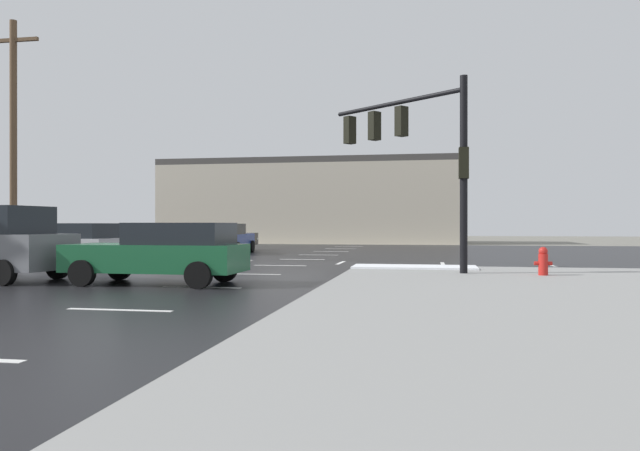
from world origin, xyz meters
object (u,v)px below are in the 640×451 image
sedan_silver (66,243)px  fire_hydrant (543,261)px  sedan_black (215,236)px  sedan_green (162,252)px  sedan_blue (227,238)px  traffic_signal_mast (416,142)px  sedan_navy (187,235)px  utility_pole_mid (13,136)px

sedan_silver → fire_hydrant: bearing=176.2°
sedan_black → sedan_green: bearing=-79.4°
sedan_blue → sedan_green: same height
sedan_green → sedan_blue: bearing=-76.1°
traffic_signal_mast → fire_hydrant: bearing=-163.2°
traffic_signal_mast → sedan_black: size_ratio=1.23×
sedan_blue → sedan_navy: bearing=33.3°
sedan_black → utility_pole_mid: bearing=-113.6°
traffic_signal_mast → utility_pole_mid: 16.47m
utility_pole_mid → sedan_navy: bearing=86.1°
sedan_navy → utility_pole_mid: (-1.04, -15.45, 4.28)m
sedan_navy → sedan_blue: size_ratio=1.01×
sedan_navy → sedan_green: bearing=-164.5°
fire_hydrant → sedan_black: size_ratio=0.17×
traffic_signal_mast → sedan_navy: 23.96m
sedan_silver → utility_pole_mid: 5.57m
sedan_blue → sedan_silver: (-2.91, -9.79, 0.00)m
sedan_silver → sedan_green: bearing=143.7°
traffic_signal_mast → sedan_silver: size_ratio=1.23×
sedan_blue → sedan_green: 16.20m
fire_hydrant → sedan_black: bearing=133.0°
sedan_navy → utility_pole_mid: 16.07m
sedan_blue → sedan_silver: size_ratio=0.99×
fire_hydrant → sedan_blue: size_ratio=0.17×
fire_hydrant → utility_pole_mid: (-19.72, 4.28, 4.59)m
sedan_blue → traffic_signal_mast: bearing=-141.0°
sedan_green → sedan_black: size_ratio=0.98×
sedan_green → sedan_silver: size_ratio=0.98×
traffic_signal_mast → sedan_navy: (-15.15, 18.28, -3.27)m
sedan_black → utility_pole_mid: utility_pole_mid is taller
sedan_blue → utility_pole_mid: size_ratio=0.47×
sedan_navy → sedan_silver: bearing=-178.1°
fire_hydrant → sedan_silver: size_ratio=0.17×
sedan_navy → sedan_silver: (2.23, -16.87, 0.00)m
sedan_blue → sedan_silver: bearing=160.7°
fire_hydrant → utility_pole_mid: bearing=167.8°
sedan_blue → sedan_black: bearing=24.6°
fire_hydrant → utility_pole_mid: utility_pole_mid is taller
utility_pole_mid → sedan_green: bearing=-37.0°
sedan_black → sedan_blue: bearing=-68.2°
sedan_black → sedan_navy: bearing=129.9°
sedan_navy → sedan_green: same height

